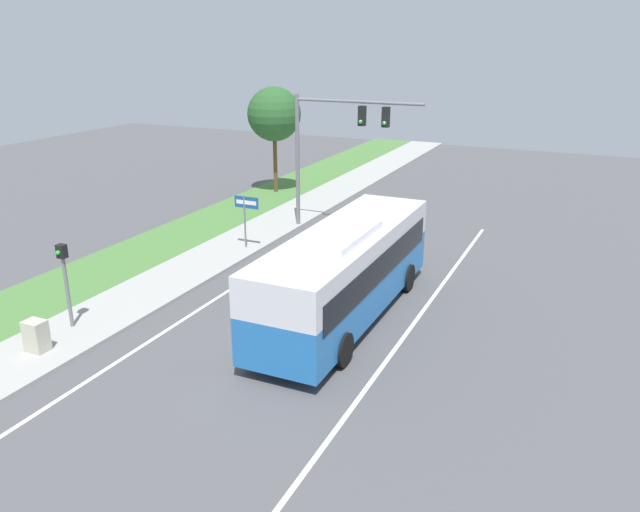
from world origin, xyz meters
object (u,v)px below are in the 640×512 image
signal_gantry (333,136)px  street_sign (246,212)px  utility_cabinet (36,336)px  pedestrian_signal (65,272)px  bus (346,268)px

signal_gantry → street_sign: signal_gantry is taller
signal_gantry → utility_cabinet: signal_gantry is taller
pedestrian_signal → utility_cabinet: size_ratio=3.01×
signal_gantry → utility_cabinet: bearing=-100.8°
pedestrian_signal → street_sign: bearing=83.9°
pedestrian_signal → street_sign: pedestrian_signal is taller
street_sign → signal_gantry: bearing=62.3°
signal_gantry → street_sign: (-2.29, -4.36, -2.88)m
pedestrian_signal → utility_cabinet: pedestrian_signal is taller
utility_cabinet → pedestrian_signal: bearing=101.7°
bus → utility_cabinet: size_ratio=10.41×
signal_gantry → pedestrian_signal: (-3.29, -13.74, -2.66)m
bus → street_sign: bus is taller
street_sign → utility_cabinet: street_sign is taller
signal_gantry → pedestrian_signal: 14.38m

